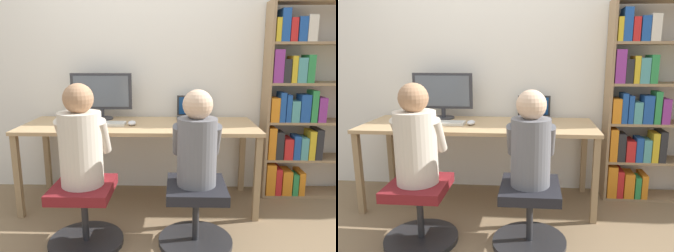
{
  "view_description": "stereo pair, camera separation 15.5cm",
  "coord_description": "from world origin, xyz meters",
  "views": [
    {
      "loc": [
        0.32,
        -2.46,
        1.33
      ],
      "look_at": [
        0.25,
        0.18,
        0.76
      ],
      "focal_mm": 35.0,
      "sensor_mm": 36.0,
      "label": 1
    },
    {
      "loc": [
        0.48,
        -2.45,
        1.33
      ],
      "look_at": [
        0.25,
        0.18,
        0.76
      ],
      "focal_mm": 35.0,
      "sensor_mm": 36.0,
      "label": 2
    }
  ],
  "objects": [
    {
      "name": "ground_plane",
      "position": [
        0.0,
        0.0,
        0.0
      ],
      "size": [
        14.0,
        14.0,
        0.0
      ],
      "primitive_type": "plane",
      "color": "#846B4C"
    },
    {
      "name": "bookshelf",
      "position": [
        1.47,
        0.57,
        0.85
      ],
      "size": [
        0.91,
        0.27,
        1.81
      ],
      "color": "#997A56",
      "rests_on": "ground_plane"
    },
    {
      "name": "computer_mouse_by_keyboard",
      "position": [
        -0.06,
        0.3,
        0.76
      ],
      "size": [
        0.07,
        0.11,
        0.04
      ],
      "color": "silver",
      "rests_on": "desk"
    },
    {
      "name": "person_at_monitor",
      "position": [
        -0.32,
        -0.34,
        0.77
      ],
      "size": [
        0.36,
        0.33,
        0.7
      ],
      "color": "beige",
      "rests_on": "office_chair_left"
    },
    {
      "name": "wall_back",
      "position": [
        0.0,
        0.77,
        1.3
      ],
      "size": [
        10.0,
        0.05,
        2.6
      ],
      "color": "white",
      "rests_on": "ground_plane"
    },
    {
      "name": "laptop",
      "position": [
        0.48,
        0.58,
        0.79
      ],
      "size": [
        0.31,
        0.24,
        0.22
      ],
      "color": "#2D2D30",
      "rests_on": "desk"
    },
    {
      "name": "desk",
      "position": [
        0.0,
        0.35,
        0.67
      ],
      "size": [
        2.03,
        0.7,
        0.74
      ],
      "color": "tan",
      "rests_on": "ground_plane"
    },
    {
      "name": "office_chair_right",
      "position": [
        0.46,
        -0.32,
        0.24
      ],
      "size": [
        0.53,
        0.53,
        0.46
      ],
      "color": "#262628",
      "rests_on": "ground_plane"
    },
    {
      "name": "office_chair_left",
      "position": [
        -0.32,
        -0.34,
        0.24
      ],
      "size": [
        0.53,
        0.53,
        0.46
      ],
      "color": "#262628",
      "rests_on": "ground_plane"
    },
    {
      "name": "person_at_laptop",
      "position": [
        0.46,
        -0.31,
        0.75
      ],
      "size": [
        0.33,
        0.3,
        0.66
      ],
      "color": "slate",
      "rests_on": "office_chair_right"
    },
    {
      "name": "desktop_monitor",
      "position": [
        -0.38,
        0.57,
        0.97
      ],
      "size": [
        0.57,
        0.2,
        0.43
      ],
      "color": "#333338",
      "rests_on": "desk"
    },
    {
      "name": "keyboard",
      "position": [
        -0.34,
        0.3,
        0.75
      ],
      "size": [
        0.44,
        0.14,
        0.03
      ],
      "color": "silver",
      "rests_on": "desk"
    }
  ]
}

